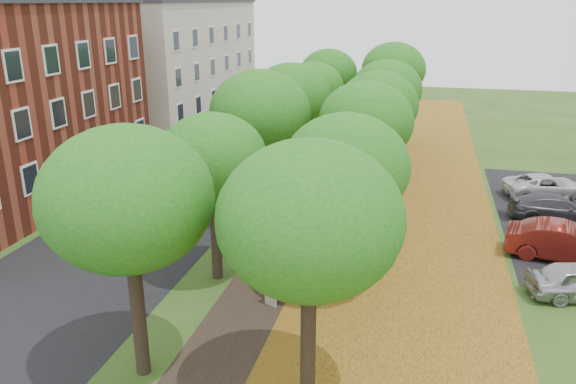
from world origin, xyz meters
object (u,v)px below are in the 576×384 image
Objects in this scene: car_grey at (555,208)px; car_white at (546,186)px; bench at (284,285)px; car_red at (566,243)px.

car_grey reaches higher than car_white.
car_red is at bearing -37.22° from bench.
bench is 15.06m from car_grey.
car_white is (0.20, 3.52, -0.00)m from car_grey.
car_red is (10.42, 5.67, 0.33)m from bench.
car_white is at bearing -14.46° from bench.
car_grey is (0.50, 4.69, -0.14)m from car_red.
bench is 11.87m from car_red.
bench is at bearing 128.40° from car_red.
car_red is 1.03× the size of car_white.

